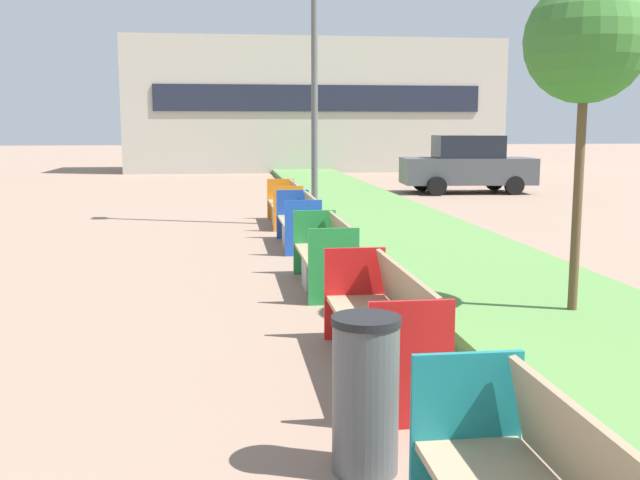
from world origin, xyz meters
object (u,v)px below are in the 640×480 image
object	(u,v)px
bench_green_frame	(326,261)
parked_car_distant	(467,165)
bench_red_frame	(382,334)
bench_orange_frame	(286,208)
litter_bin	(366,394)
sapling_tree_near	(586,43)
street_lamp_post	(314,24)
bench_blue_frame	(300,226)

from	to	relation	value
bench_green_frame	parked_car_distant	distance (m)	15.27
bench_red_frame	parked_car_distant	world-z (taller)	parked_car_distant
bench_orange_frame	parked_car_distant	bearing A→B (deg)	48.06
litter_bin	sapling_tree_near	xyz separation A→B (m)	(2.87, 3.14, 2.49)
bench_green_frame	bench_orange_frame	bearing A→B (deg)	89.98
bench_orange_frame	sapling_tree_near	bearing A→B (deg)	-74.79
bench_green_frame	parked_car_distant	xyz separation A→B (m)	(6.50, 13.80, 0.55)
litter_bin	parked_car_distant	distance (m)	20.41
street_lamp_post	sapling_tree_near	distance (m)	8.89
bench_green_frame	litter_bin	world-z (taller)	litter_bin
bench_red_frame	bench_green_frame	bearing A→B (deg)	90.07
bench_blue_frame	parked_car_distant	world-z (taller)	parked_car_distant
bench_green_frame	litter_bin	size ratio (longest dim) A/B	1.98
bench_blue_frame	litter_bin	distance (m)	8.91
parked_car_distant	bench_orange_frame	bearing A→B (deg)	-127.63
litter_bin	bench_blue_frame	bearing A→B (deg)	86.92
bench_orange_frame	parked_car_distant	size ratio (longest dim) A/B	0.51
litter_bin	parked_car_distant	xyz separation A→B (m)	(6.98, 19.18, 0.41)
bench_red_frame	parked_car_distant	bearing A→B (deg)	69.53
bench_red_frame	litter_bin	world-z (taller)	litter_bin
bench_red_frame	bench_green_frame	distance (m)	3.60
parked_car_distant	street_lamp_post	bearing A→B (deg)	-124.08
bench_red_frame	bench_orange_frame	size ratio (longest dim) A/B	1.07
litter_bin	street_lamp_post	size ratio (longest dim) A/B	0.13
street_lamp_post	bench_blue_frame	bearing A→B (deg)	-102.15
bench_orange_frame	litter_bin	xyz separation A→B (m)	(-0.48, -11.94, 0.13)
bench_orange_frame	bench_red_frame	bearing A→B (deg)	-89.99
bench_orange_frame	litter_bin	distance (m)	11.95
bench_blue_frame	sapling_tree_near	distance (m)	6.77
bench_blue_frame	bench_orange_frame	size ratio (longest dim) A/B	0.93
bench_blue_frame	litter_bin	xyz separation A→B (m)	(-0.48, -8.90, 0.13)
bench_orange_frame	parked_car_distant	world-z (taller)	parked_car_distant
bench_orange_frame	sapling_tree_near	distance (m)	9.50
bench_orange_frame	street_lamp_post	world-z (taller)	street_lamp_post
bench_green_frame	litter_bin	bearing A→B (deg)	-95.08
bench_green_frame	sapling_tree_near	distance (m)	4.20
street_lamp_post	parked_car_distant	xyz separation A→B (m)	(5.89, 7.43, -3.36)
bench_green_frame	street_lamp_post	distance (m)	7.50
bench_blue_frame	litter_bin	bearing A→B (deg)	-93.08
bench_blue_frame	parked_car_distant	xyz separation A→B (m)	(6.50, 10.28, 0.55)
bench_red_frame	bench_orange_frame	world-z (taller)	same
bench_red_frame	litter_bin	distance (m)	1.84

